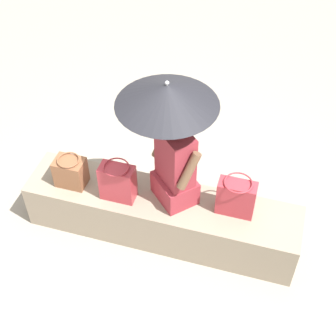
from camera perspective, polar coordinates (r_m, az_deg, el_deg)
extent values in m
plane|color=#9E9384|center=(4.46, -0.74, -7.36)|extent=(14.00, 14.00, 0.00)
cube|color=gray|center=(4.28, -0.76, -5.53)|extent=(2.35, 0.50, 0.45)
cube|color=#992D38|center=(4.05, 0.81, -2.29)|extent=(0.44, 0.44, 0.22)
cube|color=#992D38|center=(3.80, 0.86, 1.29)|extent=(0.37, 0.37, 0.48)
sphere|color=brown|center=(3.57, 0.92, 5.23)|extent=(0.20, 0.20, 0.20)
cylinder|color=brown|center=(3.66, 2.45, -0.33)|extent=(0.19, 0.19, 0.32)
cylinder|color=brown|center=(3.91, -0.62, 3.30)|extent=(0.19, 0.19, 0.32)
cylinder|color=#B7B7BC|center=(3.79, -0.09, 2.91)|extent=(0.02, 0.02, 1.09)
cone|color=black|center=(3.49, -0.10, 8.50)|extent=(0.76, 0.76, 0.17)
sphere|color=#B7B7BC|center=(3.43, -0.11, 9.86)|extent=(0.03, 0.03, 0.03)
cube|color=brown|center=(4.22, -11.24, -0.48)|extent=(0.25, 0.18, 0.26)
torus|color=brown|center=(4.12, -11.52, 0.92)|extent=(0.19, 0.19, 0.01)
cube|color=#B2333D|center=(3.94, 7.91, -3.46)|extent=(0.31, 0.14, 0.32)
torus|color=#B2333D|center=(3.81, 8.17, -1.71)|extent=(0.23, 0.23, 0.01)
cube|color=#B2333D|center=(4.03, -5.86, -1.70)|extent=(0.28, 0.15, 0.33)
torus|color=#B2333D|center=(3.90, -6.05, 0.12)|extent=(0.21, 0.21, 0.01)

